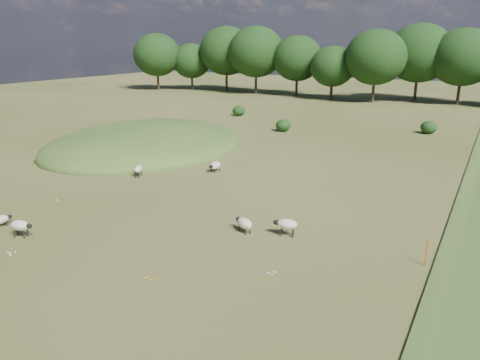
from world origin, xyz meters
The scene contains 11 objects.
ground centered at (0.00, 20.00, 0.00)m, with size 160.00×160.00×0.00m, color #394C17.
mound centered at (-12.00, 12.00, 0.00)m, with size 16.00×20.00×4.00m, color #33561E.
treeline centered at (-1.06, 55.44, 6.57)m, with size 96.28×14.66×11.70m.
shrubs centered at (-2.68, 29.02, 0.64)m, with size 24.14×8.49×1.30m.
marker_post centered at (13.27, -0.29, 0.60)m, with size 0.06×0.06×1.20m, color #D8590C.
sheep_0 centered at (-6.20, -6.21, 0.38)m, with size 0.67×1.10×0.61m.
sheep_1 centered at (-4.10, -6.58, 0.60)m, with size 1.23×0.72×0.85m.
sheep_2 centered at (-2.20, 7.89, 0.46)m, with size 0.60×1.27×0.73m.
sheep_3 centered at (4.90, -0.81, 0.45)m, with size 1.27×0.97×0.72m.
sheep_4 centered at (-6.17, 4.21, 0.55)m, with size 0.77×1.13×0.79m.
sheep_5 centered at (6.92, -0.25, 0.60)m, with size 1.24×0.72×0.87m.
Camera 1 is at (15.11, -19.60, 9.06)m, focal length 35.00 mm.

